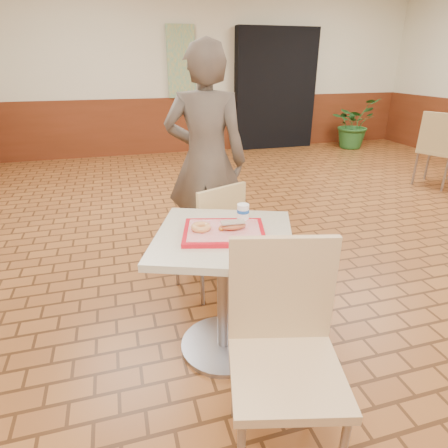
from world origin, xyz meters
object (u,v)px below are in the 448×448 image
object	(u,v)px
serving_tray	(224,232)
customer	(206,161)
potted_plant	(353,123)
chair_main_front	(284,343)
chair_second_left	(439,146)
main_table	(224,274)
paper_cup	(243,211)
long_john_donut	(232,226)
chair_main_back	(213,234)
ring_donut	(201,227)

from	to	relation	value
serving_tray	customer	bearing A→B (deg)	81.31
customer	potted_plant	size ratio (longest dim) A/B	1.85
chair_main_front	potted_plant	xyz separation A→B (m)	(3.99, 5.49, -0.06)
chair_main_front	chair_second_left	world-z (taller)	chair_second_left
main_table	chair_main_front	xyz separation A→B (m)	(0.08, -0.64, 0.03)
main_table	paper_cup	bearing A→B (deg)	38.75
serving_tray	chair_second_left	size ratio (longest dim) A/B	0.43
customer	long_john_donut	world-z (taller)	customer
main_table	chair_main_front	world-z (taller)	chair_main_front
serving_tray	main_table	bearing A→B (deg)	26.57
chair_main_front	paper_cup	bearing A→B (deg)	98.91
chair_main_front	chair_main_back	bearing A→B (deg)	103.41
chair_second_left	chair_main_front	bearing A→B (deg)	104.78
serving_tray	long_john_donut	xyz separation A→B (m)	(0.04, -0.01, 0.03)
main_table	serving_tray	xyz separation A→B (m)	(-0.00, -0.00, 0.26)
main_table	potted_plant	distance (m)	6.33
customer	ring_donut	xyz separation A→B (m)	(-0.29, -1.07, -0.08)
serving_tray	chair_main_front	bearing A→B (deg)	-83.27
chair_main_back	chair_second_left	size ratio (longest dim) A/B	0.85
long_john_donut	paper_cup	bearing A→B (deg)	50.45
chair_main_front	potted_plant	distance (m)	6.79
paper_cup	chair_main_front	bearing A→B (deg)	-95.37
ring_donut	chair_second_left	distance (m)	4.44
main_table	chair_main_front	size ratio (longest dim) A/B	0.79
serving_tray	ring_donut	bearing A→B (deg)	165.69
chair_main_front	serving_tray	distance (m)	0.68
chair_main_back	chair_second_left	bearing A→B (deg)	-177.11
ring_donut	long_john_donut	bearing A→B (deg)	-12.93
serving_tray	potted_plant	bearing A→B (deg)	50.01
chair_main_back	long_john_donut	xyz separation A→B (m)	(-0.05, -0.62, 0.34)
chair_main_front	chair_main_back	distance (m)	1.26
main_table	potted_plant	size ratio (longest dim) A/B	0.80
chair_main_front	serving_tray	bearing A→B (deg)	111.00
customer	chair_second_left	xyz separation A→B (m)	(3.52, 1.21, -0.32)
serving_tray	long_john_donut	world-z (taller)	long_john_donut
chair_main_back	chair_second_left	distance (m)	3.97
customer	chair_second_left	size ratio (longest dim) A/B	1.76
ring_donut	long_john_donut	size ratio (longest dim) A/B	0.70
main_table	customer	bearing A→B (deg)	81.31
customer	serving_tray	xyz separation A→B (m)	(-0.17, -1.10, -0.11)
serving_tray	ring_donut	world-z (taller)	ring_donut
customer	ring_donut	world-z (taller)	customer
serving_tray	ring_donut	xyz separation A→B (m)	(-0.12, 0.03, 0.03)
ring_donut	potted_plant	size ratio (longest dim) A/B	0.11
chair_second_left	serving_tray	bearing A→B (deg)	97.63
long_john_donut	potted_plant	distance (m)	6.32
chair_main_front	potted_plant	size ratio (longest dim) A/B	1.01
paper_cup	main_table	bearing A→B (deg)	-141.25
chair_main_back	ring_donut	size ratio (longest dim) A/B	8.11
paper_cup	chair_second_left	size ratio (longest dim) A/B	0.09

